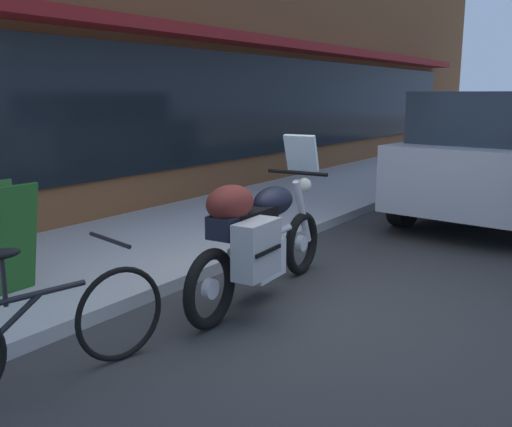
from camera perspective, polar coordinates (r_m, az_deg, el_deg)
The scene contains 6 objects.
ground_plane at distance 5.07m, azimuth 5.01°, elevation -8.61°, with size 80.00×80.00×0.00m, color #2F2F2F.
storefront_building at distance 12.75m, azimuth 5.63°, elevation 19.36°, with size 21.78×0.90×7.06m.
sidewalk_curb at distance 14.07m, azimuth 14.72°, elevation 4.46°, with size 30.00×2.58×0.12m.
touring_motorcycle at distance 4.83m, azimuth 0.18°, elevation -2.14°, with size 2.20×0.76×1.39m.
parked_bicycle at distance 3.75m, azimuth -20.65°, elevation -10.99°, with size 1.69×0.53×0.92m.
parked_minivan at distance 9.00m, azimuth 24.10°, elevation 5.58°, with size 4.92×2.39×1.80m.
Camera 1 is at (-4.16, -2.31, 1.77)m, focal length 40.19 mm.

